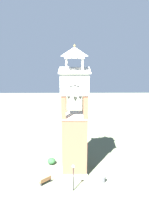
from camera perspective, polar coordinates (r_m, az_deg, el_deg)
ground at (r=38.12m, az=-0.00°, el=-12.28°), size 80.00×80.00×0.00m
clock_tower at (r=34.91m, az=-0.00°, el=-2.42°), size 3.83×3.83×17.02m
park_bench at (r=35.39m, az=-6.17°, el=-14.25°), size 1.39×1.49×0.95m
lamp_post at (r=32.94m, az=-0.24°, el=-12.81°), size 0.36×0.36×3.53m
trash_bin at (r=35.77m, az=6.19°, el=-14.01°), size 0.52×0.52×0.80m
shrub_near_entry at (r=39.50m, az=-4.90°, el=-10.35°), size 1.16×1.16×0.91m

